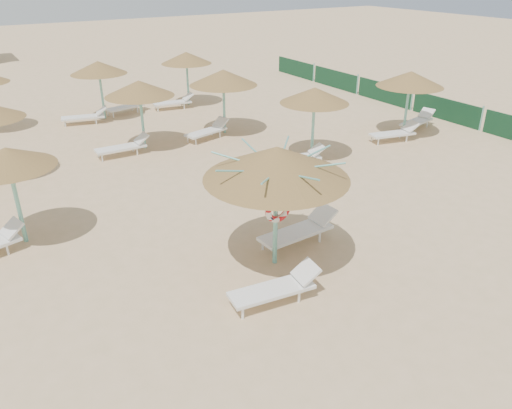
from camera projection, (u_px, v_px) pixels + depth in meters
ground at (262, 263)px, 12.35m from camera, size 120.00×120.00×0.00m
main_palapa at (277, 163)px, 11.22m from camera, size 3.37×3.37×3.02m
lounger_main_a at (277, 287)px, 10.81m from camera, size 2.08×0.84×0.74m
lounger_main_b at (300, 230)px, 13.08m from camera, size 2.26×0.80×0.81m
palapa_field at (178, 85)px, 19.88m from camera, size 19.80×13.48×2.72m
windbreak_fence at (385, 93)px, 26.38m from camera, size 0.08×19.84×1.10m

